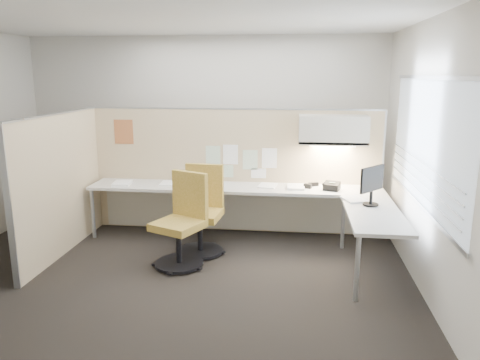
# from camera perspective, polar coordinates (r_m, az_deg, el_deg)

# --- Properties ---
(floor) EXTENTS (5.50, 4.50, 0.01)m
(floor) POSITION_cam_1_polar(r_m,az_deg,el_deg) (5.56, -8.60, -11.09)
(floor) COLOR black
(floor) RESTS_ON ground
(ceiling) EXTENTS (5.50, 4.50, 0.01)m
(ceiling) POSITION_cam_1_polar(r_m,az_deg,el_deg) (5.12, -9.71, 19.03)
(ceiling) COLOR white
(ceiling) RESTS_ON wall_back
(wall_back) EXTENTS (5.50, 0.02, 2.80)m
(wall_back) POSITION_cam_1_polar(r_m,az_deg,el_deg) (7.33, -4.33, 6.25)
(wall_back) COLOR beige
(wall_back) RESTS_ON ground
(wall_front) EXTENTS (5.50, 0.02, 2.80)m
(wall_front) POSITION_cam_1_polar(r_m,az_deg,el_deg) (3.11, -20.42, -3.66)
(wall_front) COLOR beige
(wall_front) RESTS_ON ground
(wall_right) EXTENTS (0.02, 4.50, 2.80)m
(wall_right) POSITION_cam_1_polar(r_m,az_deg,el_deg) (5.14, 21.89, 2.53)
(wall_right) COLOR beige
(wall_right) RESTS_ON ground
(window_pane) EXTENTS (0.01, 2.80, 1.30)m
(window_pane) POSITION_cam_1_polar(r_m,az_deg,el_deg) (5.11, 21.76, 4.20)
(window_pane) COLOR #9DABB7
(window_pane) RESTS_ON wall_right
(partition_back) EXTENTS (4.10, 0.06, 1.75)m
(partition_back) POSITION_cam_1_polar(r_m,az_deg,el_deg) (6.69, -0.69, 1.09)
(partition_back) COLOR beige
(partition_back) RESTS_ON floor
(partition_left) EXTENTS (0.06, 2.20, 1.75)m
(partition_left) POSITION_cam_1_polar(r_m,az_deg,el_deg) (6.27, -20.98, -0.57)
(partition_left) COLOR beige
(partition_left) RESTS_ON floor
(desk) EXTENTS (4.00, 2.07, 0.73)m
(desk) POSITION_cam_1_polar(r_m,az_deg,el_deg) (6.25, 2.21, -2.32)
(desk) COLOR beige
(desk) RESTS_ON floor
(overhead_bin) EXTENTS (0.90, 0.36, 0.38)m
(overhead_bin) POSITION_cam_1_polar(r_m,az_deg,el_deg) (6.34, 11.29, 6.01)
(overhead_bin) COLOR beige
(overhead_bin) RESTS_ON partition_back
(task_light_strip) EXTENTS (0.60, 0.06, 0.02)m
(task_light_strip) POSITION_cam_1_polar(r_m,az_deg,el_deg) (6.37, 11.21, 4.14)
(task_light_strip) COLOR #FFEABF
(task_light_strip) RESTS_ON overhead_bin
(pinned_papers) EXTENTS (1.01, 0.00, 0.47)m
(pinned_papers) POSITION_cam_1_polar(r_m,az_deg,el_deg) (6.61, -0.05, 2.36)
(pinned_papers) COLOR #8CBF8C
(pinned_papers) RESTS_ON partition_back
(poster) EXTENTS (0.28, 0.00, 0.35)m
(poster) POSITION_cam_1_polar(r_m,az_deg,el_deg) (6.96, -13.99, 5.72)
(poster) COLOR orange
(poster) RESTS_ON partition_back
(chair_left) EXTENTS (0.67, 0.69, 1.09)m
(chair_left) POSITION_cam_1_polar(r_m,az_deg,el_deg) (5.59, -7.05, -5.28)
(chair_left) COLOR black
(chair_left) RESTS_ON floor
(chair_right) EXTENTS (0.58, 0.59, 1.10)m
(chair_right) POSITION_cam_1_polar(r_m,az_deg,el_deg) (5.96, -4.72, -4.02)
(chair_right) COLOR black
(chair_right) RESTS_ON floor
(monitor) EXTENTS (0.31, 0.35, 0.46)m
(monitor) POSITION_cam_1_polar(r_m,az_deg,el_deg) (5.62, 15.79, -0.38)
(monitor) COLOR black
(monitor) RESTS_ON desk
(phone) EXTENTS (0.26, 0.24, 0.12)m
(phone) POSITION_cam_1_polar(r_m,az_deg,el_deg) (6.31, 11.07, -0.74)
(phone) COLOR black
(phone) RESTS_ON desk
(stapler) EXTENTS (0.14, 0.09, 0.05)m
(stapler) POSITION_cam_1_polar(r_m,az_deg,el_deg) (6.49, 8.96, -0.52)
(stapler) COLOR black
(stapler) RESTS_ON desk
(tape_dispenser) EXTENTS (0.11, 0.09, 0.06)m
(tape_dispenser) POSITION_cam_1_polar(r_m,az_deg,el_deg) (6.35, 8.26, -0.74)
(tape_dispenser) COLOR black
(tape_dispenser) RESTS_ON desk
(coat_hook) EXTENTS (0.18, 0.48, 1.42)m
(coat_hook) POSITION_cam_1_polar(r_m,az_deg,el_deg) (5.55, -25.88, 2.97)
(coat_hook) COLOR silver
(coat_hook) RESTS_ON partition_left
(paper_stack_0) EXTENTS (0.27, 0.33, 0.03)m
(paper_stack_0) POSITION_cam_1_polar(r_m,az_deg,el_deg) (6.70, -14.17, -0.39)
(paper_stack_0) COLOR white
(paper_stack_0) RESTS_ON desk
(paper_stack_1) EXTENTS (0.25, 0.31, 0.02)m
(paper_stack_1) POSITION_cam_1_polar(r_m,az_deg,el_deg) (6.61, -8.62, -0.40)
(paper_stack_1) COLOR white
(paper_stack_1) RESTS_ON desk
(paper_stack_2) EXTENTS (0.27, 0.33, 0.02)m
(paper_stack_2) POSITION_cam_1_polar(r_m,az_deg,el_deg) (6.42, 3.39, -0.68)
(paper_stack_2) COLOR white
(paper_stack_2) RESTS_ON desk
(paper_stack_3) EXTENTS (0.23, 0.30, 0.03)m
(paper_stack_3) POSITION_cam_1_polar(r_m,az_deg,el_deg) (6.35, 6.83, -0.84)
(paper_stack_3) COLOR white
(paper_stack_3) RESTS_ON desk
(paper_stack_4) EXTENTS (0.32, 0.36, 0.02)m
(paper_stack_4) POSITION_cam_1_polar(r_m,az_deg,el_deg) (5.87, 13.70, -2.31)
(paper_stack_4) COLOR white
(paper_stack_4) RESTS_ON desk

